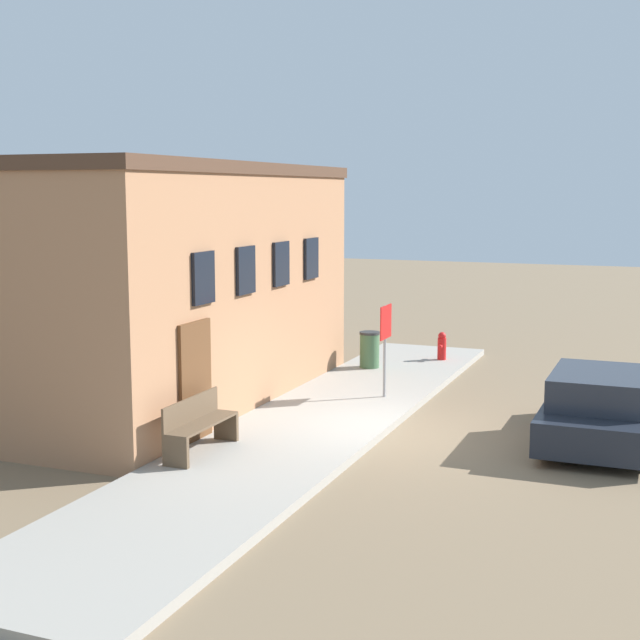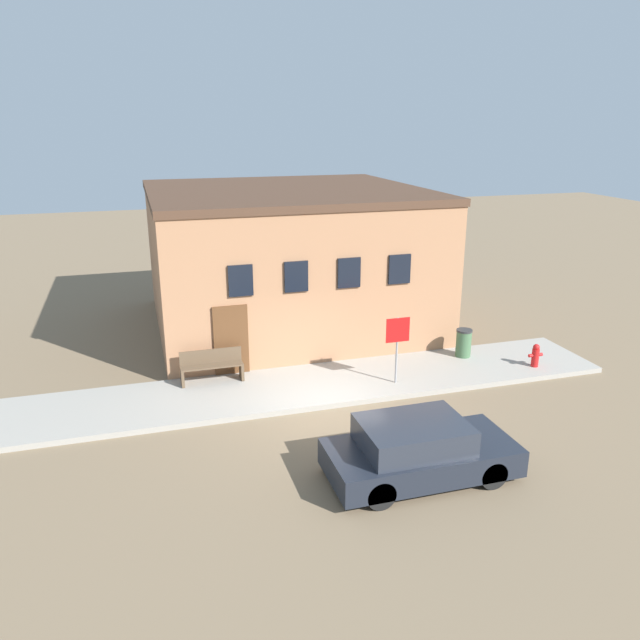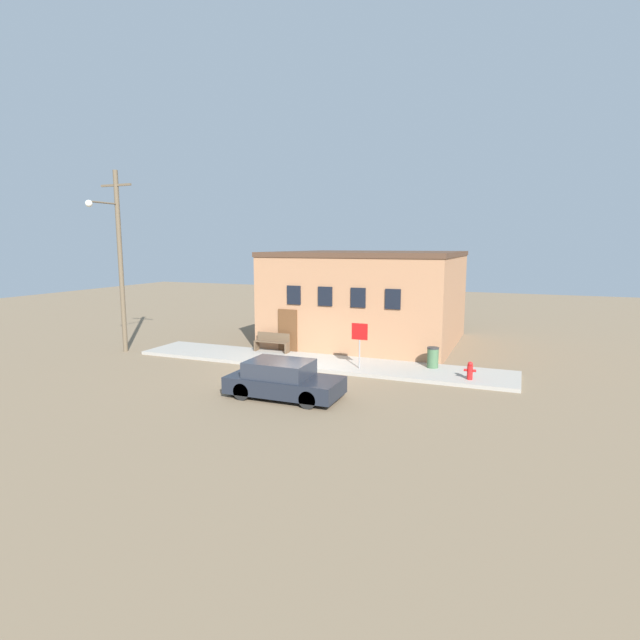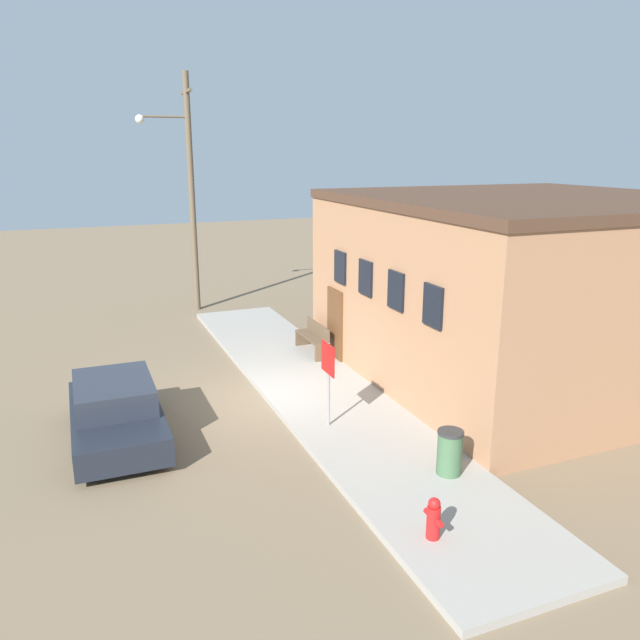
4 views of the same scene
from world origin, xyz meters
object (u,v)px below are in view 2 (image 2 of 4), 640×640
Objects in this scene: trash_bin at (464,343)px; parked_car at (418,451)px; stop_sign at (397,338)px; bench at (212,366)px; fire_hydrant at (535,355)px.

parked_car is at bearing -126.65° from trash_bin.
stop_sign is at bearing 72.37° from parked_car.
stop_sign is 4.69m from parked_car.
trash_bin is (2.84, 1.30, -0.90)m from stop_sign.
parked_car is (3.54, -5.99, 0.00)m from bench.
fire_hydrant is at bearing -39.88° from trash_bin.
parked_car is (-1.39, -4.39, -0.87)m from stop_sign.
stop_sign is at bearing -155.42° from trash_bin.
stop_sign reaches higher than fire_hydrant.
fire_hydrant is at bearing -10.12° from bench.
stop_sign reaches higher than bench.
parked_car is at bearing -143.75° from fire_hydrant.
bench is at bearing 162.02° from stop_sign.
bench is 6.96m from parked_car.
parked_car reaches higher than fire_hydrant.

